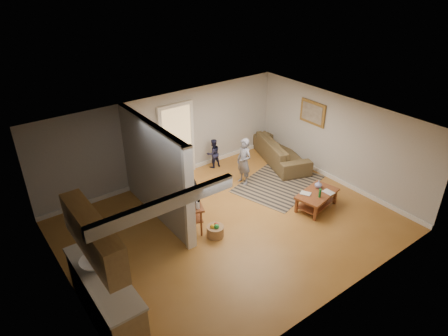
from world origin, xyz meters
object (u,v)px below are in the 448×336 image
(sofa, at_px, (280,161))
(toy_basket, at_px, (215,231))
(speaker_left, at_px, (189,218))
(speaker_right, at_px, (165,196))
(tv_console, at_px, (190,201))
(toddler, at_px, (213,167))
(coffee_table, at_px, (317,196))
(child, at_px, (243,183))

(sofa, relative_size, toy_basket, 6.06)
(speaker_left, distance_m, toy_basket, 0.68)
(speaker_right, xyz_separation_m, toy_basket, (0.46, -1.50, -0.36))
(tv_console, relative_size, speaker_left, 1.37)
(speaker_left, distance_m, toddler, 3.37)
(toy_basket, bearing_deg, coffee_table, -12.00)
(tv_console, xyz_separation_m, child, (2.26, 0.78, -0.66))
(toy_basket, xyz_separation_m, child, (2.06, 1.50, -0.15))
(coffee_table, distance_m, speaker_left, 3.36)
(coffee_table, distance_m, tv_console, 3.26)
(speaker_left, height_order, toddler, speaker_left)
(sofa, xyz_separation_m, child, (-1.78, -0.34, 0.00))
(speaker_left, height_order, child, speaker_left)
(sofa, xyz_separation_m, coffee_table, (-1.07, -2.43, 0.35))
(toy_basket, bearing_deg, sofa, 25.62)
(tv_console, xyz_separation_m, toddler, (2.13, 2.08, -0.66))
(speaker_left, bearing_deg, child, 21.34)
(toddler, bearing_deg, tv_console, 47.94)
(tv_console, distance_m, child, 2.48)
(speaker_right, bearing_deg, child, -24.26)
(coffee_table, relative_size, toddler, 1.37)
(tv_console, height_order, speaker_left, tv_console)
(toy_basket, bearing_deg, toddler, 55.39)
(tv_console, height_order, child, tv_console)
(coffee_table, bearing_deg, child, 108.66)
(coffee_table, height_order, toddler, coffee_table)
(tv_console, height_order, toy_basket, tv_console)
(speaker_left, bearing_deg, toy_basket, -47.50)
(speaker_left, bearing_deg, coffee_table, -19.61)
(toddler, bearing_deg, speaker_right, 32.21)
(sofa, relative_size, coffee_table, 1.93)
(toddler, bearing_deg, speaker_left, 48.75)
(child, bearing_deg, coffee_table, 17.26)
(sofa, xyz_separation_m, toy_basket, (-3.84, -1.84, 0.15))
(speaker_left, bearing_deg, toddler, 43.24)
(sofa, distance_m, coffee_table, 2.68)
(coffee_table, height_order, speaker_left, speaker_left)
(toy_basket, height_order, child, child)
(tv_console, relative_size, speaker_right, 1.23)
(coffee_table, distance_m, speaker_right, 3.85)
(speaker_right, height_order, toddler, speaker_right)
(speaker_left, xyz_separation_m, speaker_right, (-0.03, 1.06, 0.05))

